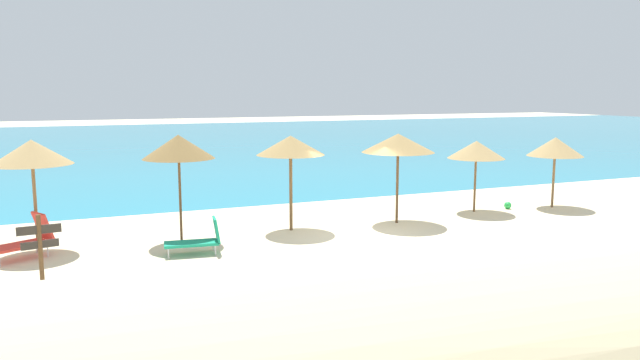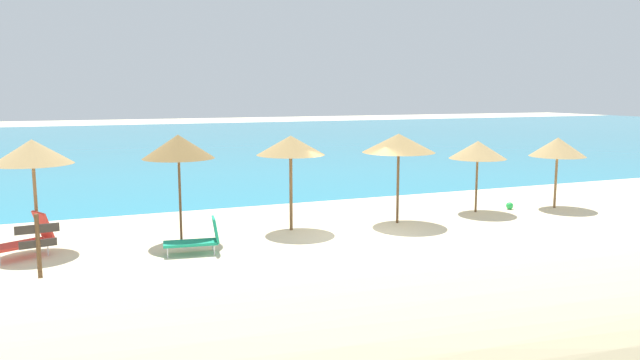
% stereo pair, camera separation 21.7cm
% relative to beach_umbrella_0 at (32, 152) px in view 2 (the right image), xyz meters
% --- Properties ---
extents(ground_plane, '(160.00, 160.00, 0.00)m').
position_rel_beach_umbrella_0_xyz_m(ground_plane, '(8.56, -2.13, -2.62)').
color(ground_plane, beige).
extents(sea_water, '(160.00, 58.80, 0.01)m').
position_rel_beach_umbrella_0_xyz_m(sea_water, '(8.56, 33.33, -2.61)').
color(sea_water, teal).
rests_on(sea_water, ground_plane).
extents(beach_umbrella_0, '(2.02, 2.02, 2.95)m').
position_rel_beach_umbrella_0_xyz_m(beach_umbrella_0, '(0.00, 0.00, 0.00)').
color(beach_umbrella_0, brown).
rests_on(beach_umbrella_0, ground_plane).
extents(beach_umbrella_1, '(1.97, 1.97, 3.00)m').
position_rel_beach_umbrella_0_xyz_m(beach_umbrella_1, '(3.65, -0.42, 0.05)').
color(beach_umbrella_1, brown).
rests_on(beach_umbrella_1, ground_plane).
extents(beach_umbrella_2, '(2.04, 2.04, 2.87)m').
position_rel_beach_umbrella_0_xyz_m(beach_umbrella_2, '(6.98, -0.23, -0.05)').
color(beach_umbrella_2, brown).
rests_on(beach_umbrella_2, ground_plane).
extents(beach_umbrella_3, '(2.30, 2.30, 2.86)m').
position_rel_beach_umbrella_0_xyz_m(beach_umbrella_3, '(10.46, -0.57, -0.06)').
color(beach_umbrella_3, brown).
rests_on(beach_umbrella_3, ground_plane).
extents(beach_umbrella_4, '(1.96, 1.96, 2.48)m').
position_rel_beach_umbrella_0_xyz_m(beach_umbrella_4, '(13.86, -0.04, -0.44)').
color(beach_umbrella_4, brown).
rests_on(beach_umbrella_4, ground_plane).
extents(beach_umbrella_5, '(1.96, 1.96, 2.54)m').
position_rel_beach_umbrella_0_xyz_m(beach_umbrella_5, '(16.98, -0.48, -0.42)').
color(beach_umbrella_5, brown).
rests_on(beach_umbrella_5, ground_plane).
extents(lounge_chair_0, '(1.64, 1.30, 1.11)m').
position_rel_beach_umbrella_0_xyz_m(lounge_chair_0, '(-0.23, -0.57, -2.14)').
color(lounge_chair_0, red).
rests_on(lounge_chair_0, ground_plane).
extents(lounge_chair_1, '(1.47, 0.77, 0.94)m').
position_rel_beach_umbrella_0_xyz_m(lounge_chair_1, '(3.84, -1.88, -2.23)').
color(lounge_chair_1, '#199972').
rests_on(lounge_chair_1, ground_plane).
extents(wooden_signpost, '(0.84, 0.18, 1.71)m').
position_rel_beach_umbrella_0_xyz_m(wooden_signpost, '(0.23, -3.90, -1.59)').
color(wooden_signpost, brown).
rests_on(wooden_signpost, ground_plane).
extents(beach_ball, '(0.26, 0.26, 0.26)m').
position_rel_beach_umbrella_0_xyz_m(beach_ball, '(15.29, -0.10, -2.49)').
color(beach_ball, green).
rests_on(beach_ball, ground_plane).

